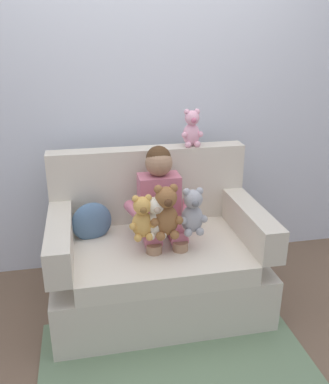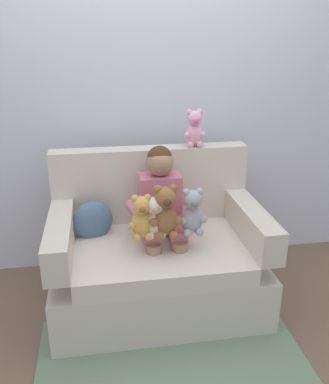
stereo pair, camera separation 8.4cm
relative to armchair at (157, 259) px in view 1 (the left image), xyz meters
The scene contains 11 objects.
ground_plane 0.32m from the armchair, 90.00° to the right, with size 8.00×8.00×0.00m, color brown.
back_wall 1.16m from the armchair, 90.00° to the left, with size 6.00×0.10×2.60m, color silver.
floor_rug 0.74m from the armchair, 90.00° to the right, with size 1.47×1.08×0.01m, color slate.
armchair is the anchor object (origin of this frame).
seated_child 0.36m from the armchair, 31.22° to the left, with size 0.45×0.39×0.82m.
plush_brown 0.45m from the armchair, 82.56° to the right, with size 0.19×0.16×0.32m.
plush_cream 0.42m from the armchair, 101.43° to the right, with size 0.15×0.12×0.26m.
plush_honey 0.44m from the armchair, 122.42° to the right, with size 0.16×0.13×0.27m.
plush_grey 0.46m from the armchair, 42.58° to the right, with size 0.17×0.14×0.29m.
plush_pink_on_backrest 0.88m from the armchair, 45.63° to the left, with size 0.15×0.12×0.25m.
throw_pillow 0.48m from the armchair, 163.90° to the left, with size 0.26×0.12×0.26m, color slate.
Camera 1 is at (-0.41, -2.25, 1.70)m, focal length 38.40 mm.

